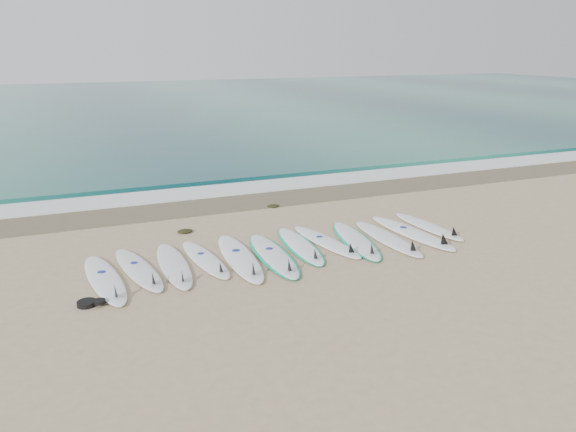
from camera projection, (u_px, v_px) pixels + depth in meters
name	position (u px, v px, depth m)	size (l,w,h in m)	color
ground	(286.00, 252.00, 11.84)	(120.00, 120.00, 0.00)	tan
ocean	(116.00, 105.00, 40.57)	(120.00, 55.00, 0.03)	#1C5F58
wet_sand_band	(230.00, 203.00, 15.46)	(120.00, 1.80, 0.01)	brown
foam_band	(216.00, 191.00, 16.70)	(120.00, 1.40, 0.04)	silver
wave_crest	(204.00, 179.00, 18.01)	(120.00, 1.00, 0.10)	#1C5F58
surfboard_0	(105.00, 280.00, 10.27)	(0.84, 2.71, 0.34)	white
surfboard_1	(139.00, 270.00, 10.74)	(0.92, 2.60, 0.33)	silver
surfboard_2	(174.00, 266.00, 10.94)	(0.61, 2.61, 0.33)	silver
surfboard_3	(206.00, 259.00, 11.26)	(0.74, 2.42, 0.31)	white
surfboard_4	(240.00, 258.00, 11.31)	(0.77, 2.92, 0.37)	white
surfboard_5	(274.00, 255.00, 11.48)	(0.81, 2.78, 0.35)	white
surfboard_6	(301.00, 246.00, 12.04)	(0.80, 2.57, 0.32)	white
surfboard_7	(328.00, 242.00, 12.25)	(0.87, 2.54, 0.32)	white
surfboard_8	(356.00, 240.00, 12.36)	(1.08, 2.74, 0.34)	white
surfboard_9	(389.00, 239.00, 12.45)	(0.56, 2.67, 0.34)	white
surfboard_10	(414.00, 233.00, 12.82)	(0.88, 2.89, 0.36)	white
surfboard_11	(430.00, 227.00, 13.29)	(0.66, 2.44, 0.31)	white
seaweed_near	(185.00, 231.00, 13.03)	(0.36, 0.28, 0.07)	black
seaweed_far	(273.00, 206.00, 15.08)	(0.34, 0.26, 0.07)	black
leash_coil	(90.00, 303.00, 9.37)	(0.46, 0.36, 0.11)	black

